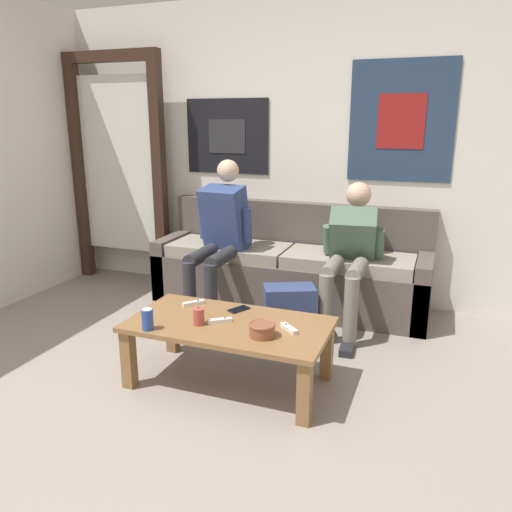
{
  "coord_description": "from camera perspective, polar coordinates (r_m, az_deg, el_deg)",
  "views": [
    {
      "loc": [
        1.34,
        -1.81,
        1.55
      ],
      "look_at": [
        0.2,
        1.22,
        0.66
      ],
      "focal_mm": 35.0,
      "sensor_mm": 36.0,
      "label": 1
    }
  ],
  "objects": [
    {
      "name": "wall_back",
      "position": [
        4.46,
        3.22,
        11.79
      ],
      "size": [
        10.0,
        0.07,
        2.55
      ],
      "color": "white",
      "rests_on": "ground_plane"
    },
    {
      "name": "door_frame",
      "position": [
        4.99,
        -15.52,
        10.74
      ],
      "size": [
        1.0,
        0.1,
        2.15
      ],
      "color": "#382319",
      "rests_on": "ground_plane"
    },
    {
      "name": "ceramic_bowl",
      "position": [
        2.78,
        0.71,
        -8.34
      ],
      "size": [
        0.15,
        0.15,
        0.08
      ],
      "color": "brown",
      "rests_on": "coffee_table"
    },
    {
      "name": "game_controller_far_center",
      "position": [
        2.87,
        3.79,
        -8.26
      ],
      "size": [
        0.13,
        0.12,
        0.03
      ],
      "color": "white",
      "rests_on": "coffee_table"
    },
    {
      "name": "game_controller_near_left",
      "position": [
        2.97,
        -4.16,
        -7.38
      ],
      "size": [
        0.14,
        0.11,
        0.03
      ],
      "color": "white",
      "rests_on": "coffee_table"
    },
    {
      "name": "coffee_table",
      "position": [
        3.0,
        -3.11,
        -8.66
      ],
      "size": [
        1.19,
        0.62,
        0.39
      ],
      "color": "olive",
      "rests_on": "ground_plane"
    },
    {
      "name": "cell_phone",
      "position": [
        3.15,
        -1.97,
        -6.1
      ],
      "size": [
        0.12,
        0.15,
        0.01
      ],
      "color": "black",
      "rests_on": "coffee_table"
    },
    {
      "name": "game_controller_near_right",
      "position": [
        3.26,
        -7.14,
        -5.36
      ],
      "size": [
        0.12,
        0.13,
        0.03
      ],
      "color": "white",
      "rests_on": "coffee_table"
    },
    {
      "name": "person_seated_teen",
      "position": [
        3.79,
        10.65,
        0.66
      ],
      "size": [
        0.47,
        0.93,
        1.08
      ],
      "color": "gray",
      "rests_on": "ground_plane"
    },
    {
      "name": "pillar_candle",
      "position": [
        2.94,
        -6.57,
        -6.89
      ],
      "size": [
        0.07,
        0.07,
        0.11
      ],
      "color": "#B24C42",
      "rests_on": "coffee_table"
    },
    {
      "name": "backpack",
      "position": [
        3.59,
        3.82,
        -6.86
      ],
      "size": [
        0.41,
        0.34,
        0.42
      ],
      "color": "navy",
      "rests_on": "ground_plane"
    },
    {
      "name": "couch",
      "position": [
        4.28,
        3.83,
        -1.71
      ],
      "size": [
        2.31,
        0.65,
        0.86
      ],
      "color": "#564C47",
      "rests_on": "ground_plane"
    },
    {
      "name": "drink_can_blue",
      "position": [
        2.92,
        -12.29,
        -7.08
      ],
      "size": [
        0.07,
        0.07,
        0.12
      ],
      "color": "#28479E",
      "rests_on": "coffee_table"
    },
    {
      "name": "person_seated_adult",
      "position": [
        4.03,
        -4.22,
        2.64
      ],
      "size": [
        0.47,
        0.85,
        1.24
      ],
      "color": "#2D2D33",
      "rests_on": "ground_plane"
    },
    {
      "name": "ground_plane",
      "position": [
        2.74,
        -13.86,
        -19.7
      ],
      "size": [
        18.0,
        18.0,
        0.0
      ],
      "primitive_type": "plane",
      "color": "gray"
    }
  ]
}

